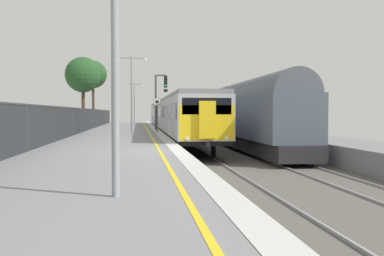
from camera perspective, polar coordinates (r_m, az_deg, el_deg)
ground at (r=18.00m, az=5.25°, el=-4.74°), size 17.40×110.00×1.21m
commuter_train_at_platform at (r=41.74m, az=-2.59°, el=1.70°), size 2.83×42.53×3.81m
freight_train_adjacent_track at (r=33.42m, az=5.50°, el=1.98°), size 2.60×28.38×4.55m
signal_gantry at (r=37.65m, az=-4.34°, el=4.28°), size 1.10×0.24×4.77m
speed_limit_sign at (r=32.72m, az=-4.58°, el=2.32°), size 0.59×0.08×2.62m
platform_lamp_near at (r=8.02m, az=-10.09°, el=12.63°), size 2.00×0.20×5.00m
platform_lamp_mid at (r=29.81m, az=-7.90°, el=5.17°), size 2.00×0.20×5.30m
platform_lamp_far at (r=51.67m, az=-7.56°, el=3.63°), size 2.00×0.20×4.95m
platform_back_fence at (r=17.98m, az=-20.81°, el=0.17°), size 0.07×99.00×1.85m
background_tree_left at (r=55.02m, az=-12.99°, el=6.71°), size 3.46×3.38×7.88m
background_tree_centre at (r=50.96m, az=-14.13°, el=6.67°), size 3.99×3.99×7.78m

